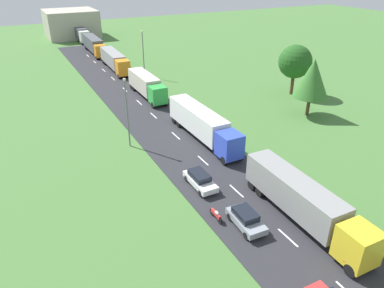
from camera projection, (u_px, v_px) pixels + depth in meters
The scene contains 17 objects.
road at pixel (203, 161), 40.84m from camera, with size 10.00×140.00×0.06m, color #2B2B30.
lane_marking_centre at pixel (218, 174), 38.24m from camera, with size 0.16×122.62×0.01m.
truck_lead at pixel (303, 201), 30.50m from camera, with size 2.77×13.89×3.57m.
truck_second at pixel (202, 123), 44.89m from camera, with size 2.59×14.60×3.70m.
truck_third at pixel (146, 85), 59.31m from camera, with size 2.58×11.91×3.54m.
truck_fourth at pixel (114, 60), 74.20m from camera, with size 2.91×14.68×3.50m.
truck_fifth at pixel (94, 44), 87.45m from camera, with size 2.79×14.42×3.75m.
truck_sixth at pixel (80, 33), 101.14m from camera, with size 2.72×12.33×3.74m.
car_second at pixel (246, 219), 30.39m from camera, with size 1.99×4.04×1.47m.
car_third at pixel (200, 180), 35.85m from camera, with size 1.79×4.39×1.48m.
motorcycle_courier at pixel (216, 214), 31.36m from camera, with size 0.28×1.94×0.91m.
barrier_gate at pixel (378, 248), 27.49m from camera, with size 4.64×0.28×1.05m.
lamppost_second at pixel (127, 110), 42.00m from camera, with size 0.36×0.36×8.61m.
lamppost_third at pixel (143, 52), 68.62m from camera, with size 0.36×0.36×8.81m.
tree_oak at pixel (295, 62), 58.94m from camera, with size 5.47×5.47×8.32m.
tree_maple at pixel (312, 78), 50.50m from camera, with size 4.99×4.99×8.37m.
distant_building at pixel (71, 24), 106.20m from camera, with size 14.33×13.87×7.64m, color #B2A899.
Camera 1 is at (-17.45, -6.44, 20.31)m, focal length 33.53 mm.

